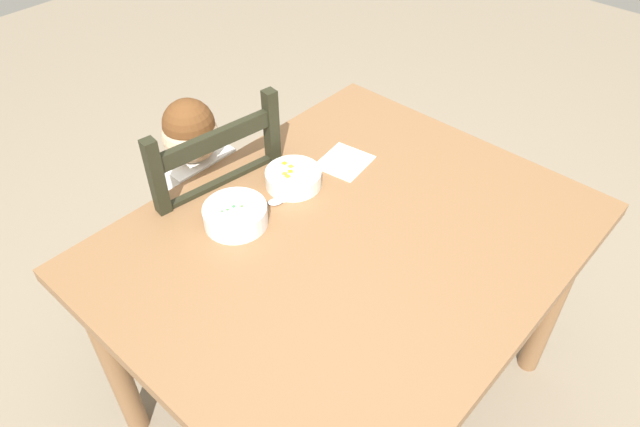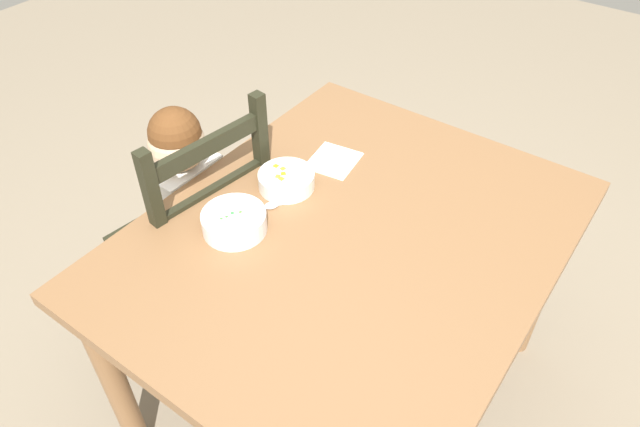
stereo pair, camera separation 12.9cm
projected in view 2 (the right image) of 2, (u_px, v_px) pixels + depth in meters
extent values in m
plane|color=gray|center=(342.00, 390.00, 2.09)|extent=(8.00, 8.00, 0.00)
cube|color=brown|center=(349.00, 238.00, 1.58)|extent=(1.26, 1.02, 0.04)
cylinder|color=brown|center=(542.00, 280.00, 1.98)|extent=(0.07, 0.07, 0.74)
cylinder|color=brown|center=(115.00, 382.00, 1.69)|extent=(0.07, 0.07, 0.74)
cylinder|color=brown|center=(333.00, 185.00, 2.36)|extent=(0.07, 0.07, 0.74)
cube|color=black|center=(190.00, 238.00, 2.01)|extent=(0.47, 0.47, 0.02)
cube|color=black|center=(208.00, 233.00, 2.37)|extent=(0.04, 0.04, 0.45)
cube|color=black|center=(127.00, 284.00, 2.16)|extent=(0.04, 0.04, 0.45)
cube|color=black|center=(272.00, 282.00, 2.17)|extent=(0.04, 0.04, 0.45)
cube|color=black|center=(189.00, 344.00, 1.97)|extent=(0.04, 0.04, 0.45)
cube|color=black|center=(263.00, 171.00, 1.82)|extent=(0.04, 0.04, 0.55)
cube|color=black|center=(161.00, 233.00, 1.62)|extent=(0.04, 0.04, 0.55)
cube|color=black|center=(207.00, 147.00, 1.59)|extent=(0.36, 0.07, 0.05)
cube|color=black|center=(214.00, 193.00, 1.70)|extent=(0.36, 0.07, 0.05)
cube|color=white|center=(189.00, 204.00, 1.88)|extent=(0.22, 0.14, 0.32)
sphere|color=#D4B28E|center=(177.00, 144.00, 1.72)|extent=(0.17, 0.17, 0.17)
sphere|color=brown|center=(175.00, 133.00, 1.70)|extent=(0.16, 0.16, 0.16)
cylinder|color=#3F4C72|center=(219.00, 310.00, 2.06)|extent=(0.07, 0.07, 0.47)
cylinder|color=#3F4C72|center=(240.00, 290.00, 2.13)|extent=(0.07, 0.07, 0.47)
cylinder|color=white|center=(177.00, 220.00, 1.71)|extent=(0.06, 0.24, 0.13)
cylinder|color=white|center=(237.00, 176.00, 1.86)|extent=(0.06, 0.24, 0.13)
cylinder|color=white|center=(234.00, 222.00, 1.56)|extent=(0.17, 0.17, 0.06)
cylinder|color=white|center=(235.00, 229.00, 1.57)|extent=(0.08, 0.08, 0.01)
cylinder|color=green|center=(234.00, 219.00, 1.55)|extent=(0.14, 0.14, 0.03)
sphere|color=green|center=(240.00, 213.00, 1.55)|extent=(0.01, 0.01, 0.01)
sphere|color=green|center=(221.00, 220.00, 1.53)|extent=(0.01, 0.01, 0.01)
sphere|color=green|center=(233.00, 214.00, 1.54)|extent=(0.01, 0.01, 0.01)
sphere|color=green|center=(232.00, 214.00, 1.54)|extent=(0.01, 0.01, 0.01)
sphere|color=green|center=(227.00, 218.00, 1.53)|extent=(0.01, 0.01, 0.01)
cylinder|color=white|center=(286.00, 180.00, 1.69)|extent=(0.16, 0.16, 0.05)
cylinder|color=white|center=(287.00, 186.00, 1.71)|extent=(0.07, 0.07, 0.01)
cylinder|color=orange|center=(286.00, 178.00, 1.69)|extent=(0.13, 0.13, 0.03)
cube|color=orange|center=(281.00, 180.00, 1.66)|extent=(0.01, 0.01, 0.01)
cube|color=orange|center=(283.00, 170.00, 1.70)|extent=(0.02, 0.02, 0.01)
cube|color=orange|center=(283.00, 175.00, 1.68)|extent=(0.02, 0.02, 0.01)
cube|color=orange|center=(276.00, 167.00, 1.71)|extent=(0.01, 0.01, 0.01)
cube|color=orange|center=(278.00, 177.00, 1.67)|extent=(0.02, 0.02, 0.01)
cube|color=silver|center=(294.00, 199.00, 1.66)|extent=(0.09, 0.06, 0.00)
ellipsoid|color=silver|center=(272.00, 205.00, 1.64)|extent=(0.05, 0.05, 0.01)
cube|color=white|center=(334.00, 160.00, 1.80)|extent=(0.17, 0.16, 0.00)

